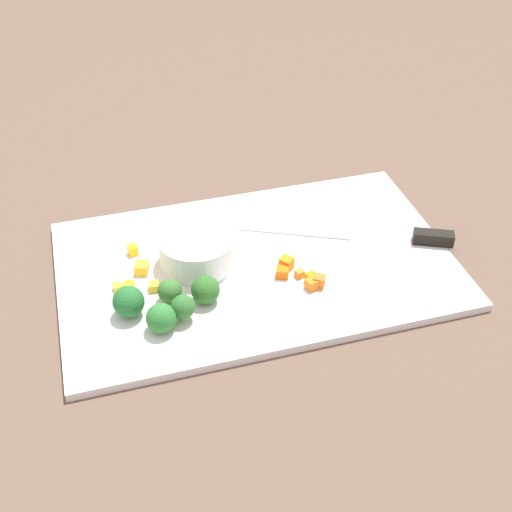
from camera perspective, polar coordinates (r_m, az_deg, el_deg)
The scene contains 20 objects.
ground_plane at distance 0.95m, azimuth 0.00°, elevation -1.03°, with size 4.00×4.00×0.00m, color brown.
cutting_board at distance 0.95m, azimuth 0.00°, elevation -0.75°, with size 0.55×0.34×0.01m, color white.
prep_bowl at distance 0.93m, azimuth -5.04°, elevation 0.52°, with size 0.11×0.11×0.04m, color white.
chef_knife at distance 1.00m, azimuth 10.22°, elevation 1.84°, with size 0.31×0.16×0.02m.
carrot_dice_0 at distance 0.92m, azimuth 3.73°, elevation -1.52°, with size 0.01×0.01×0.01m, color orange.
carrot_dice_1 at distance 0.90m, azimuth 4.77°, elevation -2.43°, with size 0.01×0.01×0.01m, color orange.
carrot_dice_2 at distance 0.93m, azimuth 2.61°, elevation -0.64°, with size 0.02×0.02×0.02m, color orange.
carrot_dice_3 at distance 0.91m, azimuth 4.78°, elevation -1.92°, with size 0.01×0.01×0.01m, color orange.
carrot_dice_4 at distance 0.90m, azimuth 5.41°, elevation -2.16°, with size 0.01×0.02×0.02m, color orange.
carrot_dice_5 at distance 0.92m, azimuth 2.27°, elevation -1.41°, with size 0.02×0.02×0.01m, color orange.
pepper_dice_0 at distance 0.97m, azimuth -10.48°, elevation 0.51°, with size 0.01×0.01×0.01m, color yellow.
pepper_dice_1 at distance 0.91m, azimuth -11.72°, elevation -2.62°, with size 0.01×0.01×0.01m, color yellow.
pepper_dice_2 at distance 0.91m, azimuth -8.73°, elevation -2.60°, with size 0.01×0.01×0.01m, color yellow.
pepper_dice_3 at distance 0.91m, azimuth -10.81°, elevation -2.46°, with size 0.01×0.01×0.01m, color yellow.
pepper_dice_4 at distance 0.93m, azimuth -9.73°, elevation -1.00°, with size 0.02×0.02×0.02m, color yellow.
broccoli_floret_0 at distance 0.84m, azimuth -8.11°, elevation -5.29°, with size 0.04×0.04×0.04m.
broccoli_floret_1 at distance 0.87m, azimuth -4.34°, elevation -2.92°, with size 0.04×0.04×0.04m.
broccoli_floret_2 at distance 0.85m, azimuth -6.25°, elevation -4.37°, with size 0.03×0.03×0.04m.
broccoli_floret_3 at distance 0.86m, azimuth -10.82°, elevation -3.87°, with size 0.04×0.04×0.04m.
broccoli_floret_4 at distance 0.88m, azimuth -7.38°, elevation -2.97°, with size 0.03×0.03×0.03m.
Camera 1 is at (0.20, 0.70, 0.61)m, focal length 46.87 mm.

